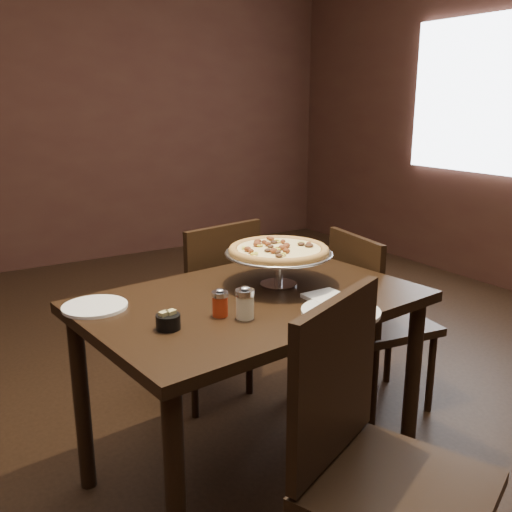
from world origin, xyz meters
TOP-DOWN VIEW (x-y plane):
  - room at (0.06, 0.03)m, footprint 6.04×7.04m
  - dining_table at (0.05, -0.05)m, footprint 1.30×0.94m
  - pizza_stand at (0.20, 0.01)m, footprint 0.42×0.42m
  - parmesan_shaker at (-0.09, -0.22)m, footprint 0.06×0.06m
  - pepper_flake_shaker at (-0.15, -0.16)m, footprint 0.06×0.06m
  - packet_caddy at (-0.34, -0.17)m, footprint 0.08×0.08m
  - napkin_stack at (0.26, -0.22)m, footprint 0.14×0.14m
  - plate_left at (-0.48, 0.14)m, footprint 0.23×0.23m
  - plate_near at (0.21, -0.36)m, footprint 0.27×0.27m
  - serving_spatula at (0.27, -0.03)m, footprint 0.16×0.16m
  - chair_far at (0.20, 0.59)m, footprint 0.49×0.49m
  - chair_near at (-0.02, -0.79)m, footprint 0.59×0.59m
  - chair_side at (0.82, 0.10)m, footprint 0.46×0.46m

SIDE VIEW (x-z plane):
  - chair_side at x=0.82m, z-range 0.04..0.92m
  - chair_far at x=0.20m, z-range 0.04..0.96m
  - chair_near at x=-0.02m, z-range 0.04..1.01m
  - dining_table at x=0.05m, z-range 0.28..1.04m
  - plate_left at x=-0.48m, z-range 0.76..0.77m
  - plate_near at x=0.21m, z-range 0.76..0.77m
  - napkin_stack at x=0.26m, z-range 0.76..0.77m
  - packet_caddy at x=-0.34m, z-range 0.76..0.82m
  - pepper_flake_shaker at x=-0.15m, z-range 0.76..0.85m
  - parmesan_shaker at x=-0.09m, z-range 0.76..0.87m
  - serving_spatula at x=0.27m, z-range 0.89..0.91m
  - pizza_stand at x=0.20m, z-range 0.81..0.99m
  - room at x=0.06m, z-range -0.02..2.82m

